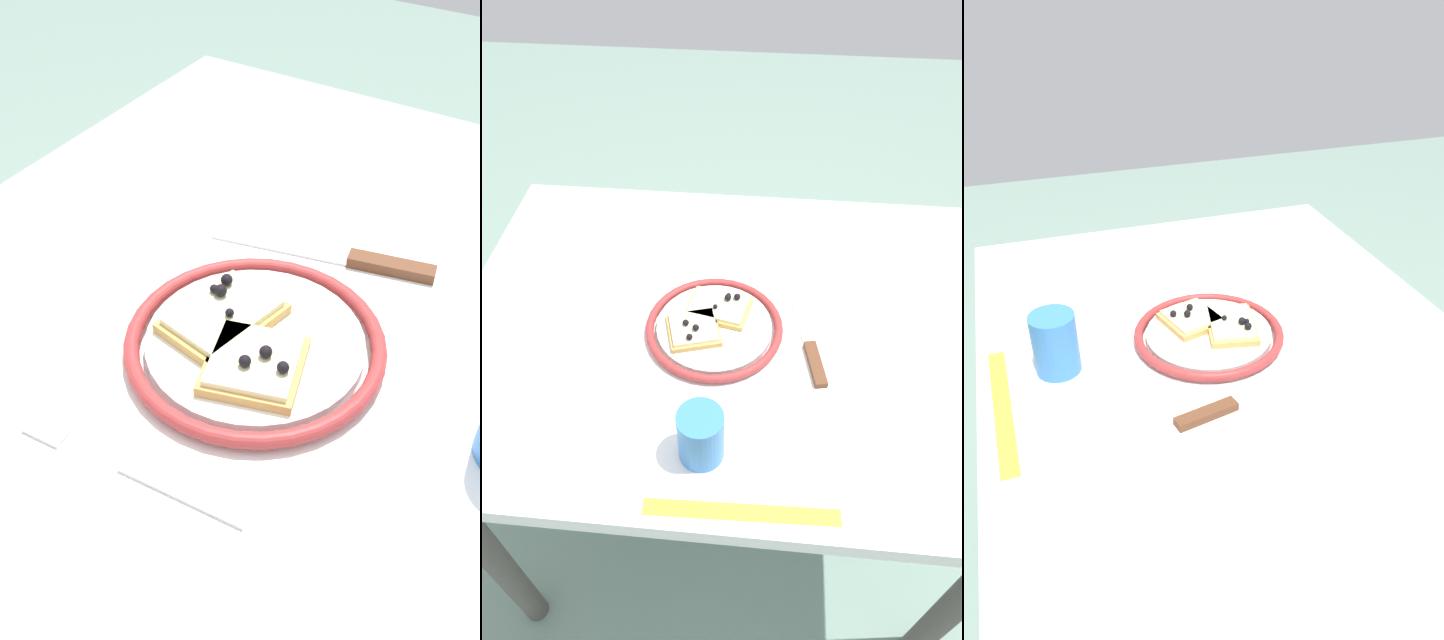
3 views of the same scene
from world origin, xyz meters
TOP-DOWN VIEW (x-y plane):
  - ground_plane at (0.00, 0.00)m, footprint 6.00×6.00m
  - dining_table at (0.00, 0.00)m, footprint 1.00×0.76m
  - plate at (-0.04, -0.03)m, footprint 0.24×0.24m
  - pizza_slice_near at (-0.03, 0.01)m, footprint 0.12×0.10m
  - pizza_slice_far at (-0.07, -0.05)m, footprint 0.10×0.10m
  - knife at (0.13, -0.06)m, footprint 0.07×0.24m
  - fork at (-0.20, -0.01)m, footprint 0.03×0.20m

SIDE VIEW (x-z plane):
  - ground_plane at x=0.00m, z-range 0.00..0.00m
  - dining_table at x=0.00m, z-range 0.27..0.99m
  - fork at x=-0.20m, z-range 0.73..0.73m
  - knife at x=0.13m, z-range 0.73..0.74m
  - plate at x=-0.04m, z-range 0.73..0.75m
  - pizza_slice_near at x=-0.03m, z-range 0.74..0.76m
  - pizza_slice_far at x=-0.07m, z-range 0.74..0.76m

